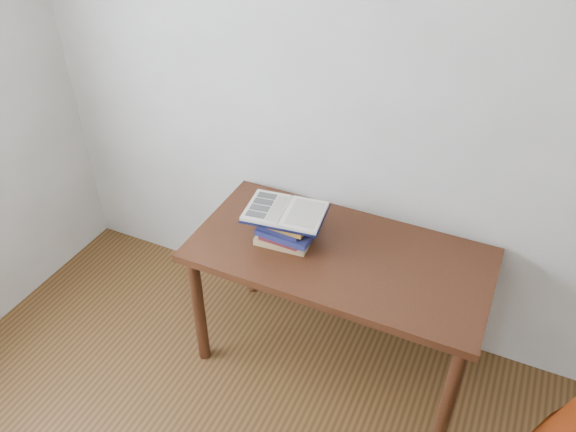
% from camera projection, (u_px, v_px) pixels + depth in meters
% --- Properties ---
extents(room_shell, '(3.54, 3.54, 2.62)m').
position_uv_depth(room_shell, '(38.00, 301.00, 0.99)').
color(room_shell, silver).
rests_on(room_shell, ground).
extents(desk, '(1.33, 0.67, 0.71)m').
position_uv_depth(desk, '(338.00, 268.00, 2.56)').
color(desk, '#411E10').
rests_on(desk, ground).
extents(book_stack, '(0.28, 0.18, 0.14)m').
position_uv_depth(book_stack, '(285.00, 230.00, 2.51)').
color(book_stack, tan).
rests_on(book_stack, desk).
extents(open_book, '(0.38, 0.29, 0.03)m').
position_uv_depth(open_book, '(285.00, 212.00, 2.48)').
color(open_book, black).
rests_on(open_book, book_stack).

